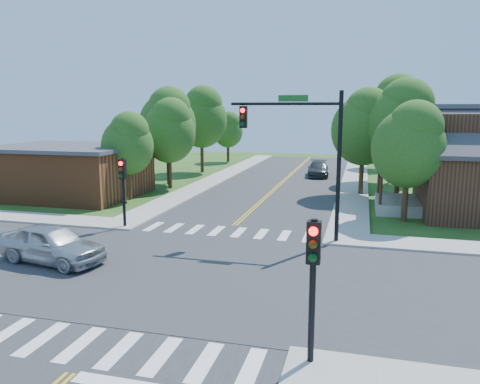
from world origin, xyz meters
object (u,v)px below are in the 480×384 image
(signal_mast_ne, at_px, (303,141))
(signal_pole_se, at_px, (313,265))
(car_dgrey, at_px, (318,169))
(car_silver, at_px, (52,244))
(signal_pole_nw, at_px, (123,180))

(signal_mast_ne, bearing_deg, signal_pole_se, -81.44)
(signal_pole_se, distance_m, car_dgrey, 33.63)
(signal_pole_se, distance_m, car_silver, 12.59)
(signal_mast_ne, height_order, car_dgrey, signal_mast_ne)
(signal_pole_se, relative_size, car_dgrey, 0.78)
(signal_mast_ne, distance_m, car_silver, 12.01)
(signal_mast_ne, distance_m, signal_pole_nw, 9.76)
(signal_pole_se, bearing_deg, car_dgrey, 95.03)
(signal_pole_se, height_order, car_silver, signal_pole_se)
(signal_pole_nw, height_order, car_dgrey, signal_pole_nw)
(signal_mast_ne, bearing_deg, signal_pole_nw, -179.93)
(car_silver, bearing_deg, signal_pole_nw, 10.35)
(signal_pole_nw, relative_size, car_silver, 0.75)
(signal_mast_ne, height_order, signal_pole_se, signal_mast_ne)
(car_dgrey, bearing_deg, signal_pole_se, -89.85)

